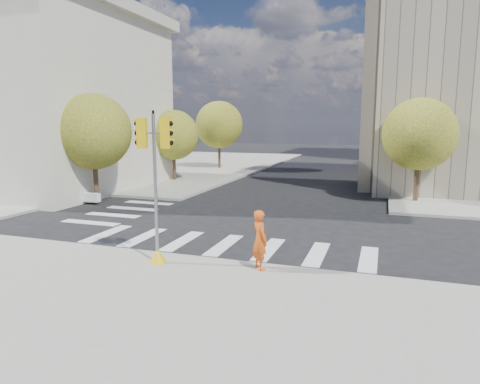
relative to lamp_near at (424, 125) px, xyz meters
name	(u,v)px	position (x,y,z in m)	size (l,w,h in m)	color
ground	(243,233)	(-8.00, -14.00, -4.58)	(160.00, 160.00, 0.00)	black
sidewalk_near	(62,368)	(-8.00, -25.00, -4.50)	(30.00, 14.00, 0.15)	gray
sidewalk_far_left	(149,164)	(-28.00, 12.00, -4.50)	(28.00, 40.00, 0.15)	gray
classical_building	(18,99)	(-28.00, -6.00, 1.86)	(19.00, 15.00, 12.70)	beige
tree_lw_near	(93,132)	(-18.50, -10.00, -0.38)	(4.40, 4.40, 6.41)	#382616
tree_lw_mid	(174,135)	(-18.50, 0.00, -0.82)	(4.00, 4.00, 5.77)	#382616
tree_lw_far	(219,125)	(-18.50, 10.00, -0.04)	(4.80, 4.80, 6.95)	#382616
tree_re_near	(419,134)	(-0.50, -4.00, -0.53)	(4.20, 4.20, 6.16)	#382616
tree_re_mid	(409,127)	(-0.50, 8.00, -0.23)	(4.60, 4.60, 6.66)	#382616
tree_re_far	(404,131)	(-0.50, 20.00, -0.71)	(4.00, 4.00, 5.88)	#382616
lamp_near	(424,125)	(0.00, 0.00, 0.00)	(0.35, 0.18, 8.11)	black
lamp_far	(412,124)	(0.00, 14.00, 0.00)	(0.35, 0.18, 8.11)	black
traffic_signal	(156,199)	(-9.28, -19.07, -2.32)	(1.08, 0.56, 4.94)	#DDB40B
photographer	(260,240)	(-5.91, -18.60, -3.48)	(0.69, 0.45, 1.89)	#D65114
planter_wall	(57,195)	(-21.00, -10.49, -4.18)	(6.00, 0.40, 0.50)	silver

